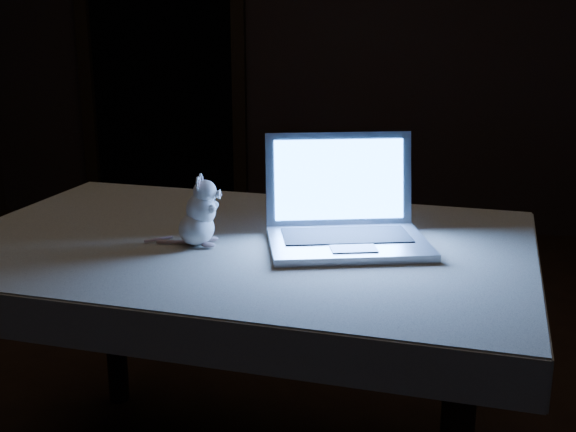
# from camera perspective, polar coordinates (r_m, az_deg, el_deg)

# --- Properties ---
(back_wall) EXTENTS (4.50, 0.04, 2.60)m
(back_wall) POSITION_cam_1_polar(r_m,az_deg,el_deg) (4.34, 4.25, 15.99)
(back_wall) COLOR black
(back_wall) RESTS_ON ground
(doorway) EXTENTS (1.06, 0.36, 2.13)m
(doorway) POSITION_cam_1_polar(r_m,az_deg,el_deg) (4.59, -9.97, 12.84)
(doorway) COLOR black
(doorway) RESTS_ON back_wall
(table) EXTENTS (1.41, 0.99, 0.71)m
(table) POSITION_cam_1_polar(r_m,az_deg,el_deg) (1.95, -3.64, -12.07)
(table) COLOR black
(table) RESTS_ON floor
(tablecloth) EXTENTS (1.48, 1.03, 0.10)m
(tablecloth) POSITION_cam_1_polar(r_m,az_deg,el_deg) (1.79, -4.15, -3.64)
(tablecloth) COLOR beige
(tablecloth) RESTS_ON table
(laptop) EXTENTS (0.45, 0.42, 0.26)m
(laptop) POSITION_cam_1_polar(r_m,az_deg,el_deg) (1.71, 4.86, 1.60)
(laptop) COLOR #B0B0B5
(laptop) RESTS_ON tablecloth
(plush_mouse) EXTENTS (0.15, 0.15, 0.17)m
(plush_mouse) POSITION_cam_1_polar(r_m,az_deg,el_deg) (1.75, -7.29, 0.41)
(plush_mouse) COLOR white
(plush_mouse) RESTS_ON tablecloth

